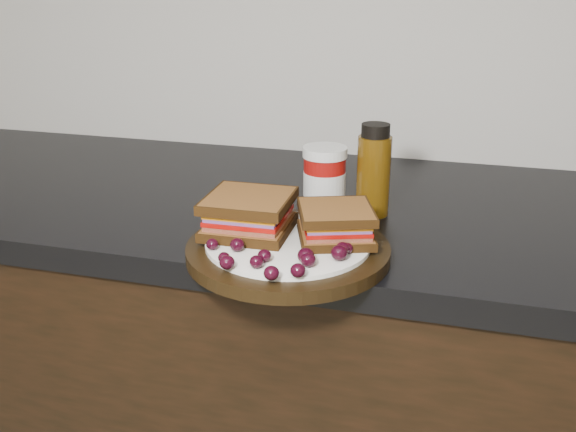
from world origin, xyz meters
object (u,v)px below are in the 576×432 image
Objects in this scene: plate at (288,251)px; sandwich_left at (249,214)px; condiment_jar at (324,179)px; oil_bottle at (374,170)px.

plate is 0.08m from sandwich_left.
condiment_jar reaches higher than sandwich_left.
sandwich_left is at bearing 164.35° from plate.
oil_bottle is at bearing 0.25° from condiment_jar.
oil_bottle is at bearing 66.38° from plate.
sandwich_left is 0.79× the size of oil_bottle.
condiment_jar reaches higher than plate.
condiment_jar is 0.08m from oil_bottle.
condiment_jar is (0.01, 0.20, 0.04)m from plate.
plate is at bearing -91.96° from condiment_jar.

